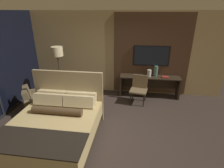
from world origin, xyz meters
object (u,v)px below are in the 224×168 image
Objects in this scene: bed at (56,126)px; vase_short at (149,73)px; tv at (151,56)px; book at (165,77)px; floor_lamp at (58,56)px; vase_tall at (156,71)px; desk at (149,82)px; desk_chair at (139,87)px; armchair_by_window at (40,102)px.

bed is 3.44m from vase_short.
tv reaches higher than book.
vase_short is at bearing 175.64° from book.
vase_tall is (3.05, 0.85, -0.62)m from floor_lamp.
bed reaches higher than vase_short.
bed is at bearing -71.23° from floor_lamp.
floor_lamp is 7.77× the size of vase_short.
desk is 3.13m from floor_lamp.
desk_chair is 3.08m from armchair_by_window.
desk is at bearing -96.86° from armchair_by_window.
desk_chair is 3.74× the size of book.
vase_short is (-0.23, -0.09, -0.06)m from vase_tall.
desk_chair is 0.49× the size of floor_lamp.
desk_chair is at bearing -124.78° from desk.
vase_tall reaches higher than book.
armchair_by_window is 3.83m from vase_tall.
desk is (2.23, 2.64, 0.14)m from bed.
bed is 2.26m from floor_lamp.
armchair_by_window is at bearing -159.60° from book.
desk_chair is (1.88, 2.13, 0.16)m from bed.
vase_short reaches higher than armchair_by_window.
tv reaches higher than vase_short.
vase_tall is (3.45, 1.53, 0.64)m from armchair_by_window.
desk_chair is 2.71m from floor_lamp.
tv is at bearing 18.70° from floor_lamp.
floor_lamp reaches higher than bed.
tv is 3.02m from floor_lamp.
vase_short is at bearing 15.07° from floor_lamp.
vase_short is at bearing -157.46° from vase_tall.
floor_lamp is (-2.85, -0.97, 0.13)m from tv.
desk is 0.34m from vase_short.
book is (0.50, -0.25, -0.64)m from tv.
tv is at bearing 153.67° from book.
vase_short is 0.98× the size of book.
tv is 1.36× the size of desk_chair.
floor_lamp is at bearing 108.77° from bed.
vase_tall is at bearing 17.94° from desk.
tv is at bearing 51.61° from bed.
bed reaches higher than book.
bed is 3.76m from book.
armchair_by_window reaches higher than book.
armchair_by_window is 0.65× the size of floor_lamp.
desk is 1.68× the size of tv.
floor_lamp is at bearing -164.36° from vase_tall.
vase_short reaches higher than desk_chair.
vase_short is at bearing -99.74° from tv.
desk_chair is 3.80× the size of vase_short.
floor_lamp is at bearing -161.30° from tv.
tv is 0.67× the size of floor_lamp.
bed reaches higher than armchair_by_window.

